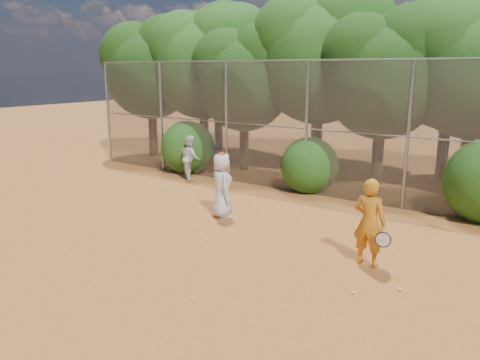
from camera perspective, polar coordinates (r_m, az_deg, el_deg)
The scene contains 21 objects.
ground at distance 9.35m, azimuth -3.78°, elevation -10.36°, with size 80.00×80.00×0.00m, color #A05924.
fence_back at distance 13.91m, azimuth 11.35°, elevation 6.10°, with size 20.05×0.09×4.03m.
tree_0 at distance 20.87m, azimuth -10.72°, elevation 13.69°, with size 4.38×3.81×6.00m.
tree_1 at distance 19.57m, azimuth -4.33°, elevation 14.58°, with size 4.64×4.03×6.35m.
tree_2 at distance 17.51m, azimuth 0.72°, elevation 12.86°, with size 3.99×3.47×5.47m.
tree_3 at distance 17.15m, azimuth 9.93°, elevation 15.36°, with size 4.89×4.26×6.70m.
tree_4 at distance 15.66m, azimuth 17.34°, elevation 12.83°, with size 4.19×3.64×5.73m.
tree_5 at distance 15.87m, azimuth 27.18°, elevation 13.03°, with size 4.51×3.92×6.17m.
tree_9 at distance 22.00m, azimuth -2.52°, elevation 14.94°, with size 4.83×4.20×6.62m.
tree_10 at distance 19.58m, azimuth 10.06°, elevation 15.78°, with size 5.15×4.48×7.06m.
tree_11 at distance 17.62m, azimuth 24.70°, elevation 13.56°, with size 4.64×4.03×6.35m.
bush_0 at distance 17.47m, azimuth -6.38°, elevation 4.26°, with size 2.00×2.00×2.00m, color #1C4A12.
bush_1 at distance 14.73m, azimuth 8.48°, elevation 2.07°, with size 1.80×1.80×1.80m, color #1C4A12.
player_yellow at distance 9.42m, azimuth 15.49°, elevation -4.98°, with size 0.83×0.50×1.75m.
player_teen at distance 12.02m, azimuth -2.20°, elevation -0.62°, with size 0.97×0.94×1.71m.
player_white at distance 16.26m, azimuth -6.09°, elevation 2.75°, with size 0.95×0.90×1.54m.
ball_0 at distance 8.79m, azimuth 18.88°, elevation -12.49°, with size 0.07×0.07×0.07m, color yellow.
ball_2 at distance 8.09m, azimuth -5.87°, elevation -14.13°, with size 0.07×0.07×0.07m, color yellow.
ball_3 at distance 8.46m, azimuth 13.69°, elevation -13.18°, with size 0.07×0.07×0.07m, color yellow.
ball_4 at distance 10.57m, azimuth -4.33°, elevation -7.29°, with size 0.07×0.07×0.07m, color yellow.
ball_5 at distance 12.35m, azimuth 23.77°, elevation -5.33°, with size 0.07×0.07×0.07m, color yellow.
Camera 1 is at (5.37, -6.66, 3.78)m, focal length 35.00 mm.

